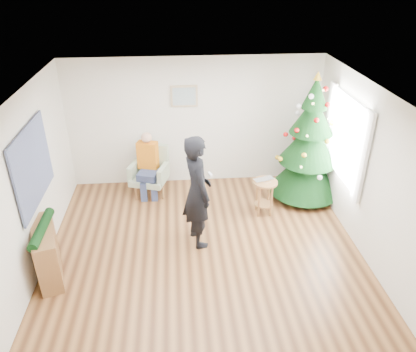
{
  "coord_description": "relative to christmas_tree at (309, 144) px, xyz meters",
  "views": [
    {
      "loc": [
        -0.39,
        -5.1,
        4.19
      ],
      "look_at": [
        0.1,
        0.6,
        1.1
      ],
      "focal_mm": 35.0,
      "sensor_mm": 36.0,
      "label": 1
    }
  ],
  "objects": [
    {
      "name": "floor",
      "position": [
        -2.09,
        -1.66,
        -1.12
      ],
      "size": [
        5.0,
        5.0,
        0.0
      ],
      "primitive_type": "plane",
      "color": "brown",
      "rests_on": "ground"
    },
    {
      "name": "ceiling",
      "position": [
        -2.09,
        -1.66,
        1.48
      ],
      "size": [
        5.0,
        5.0,
        0.0
      ],
      "primitive_type": "plane",
      "rotation": [
        3.14,
        0.0,
        0.0
      ],
      "color": "white",
      "rests_on": "wall_back"
    },
    {
      "name": "wall_back",
      "position": [
        -2.09,
        0.84,
        0.18
      ],
      "size": [
        5.0,
        0.0,
        5.0
      ],
      "primitive_type": "plane",
      "rotation": [
        1.57,
        0.0,
        0.0
      ],
      "color": "silver",
      "rests_on": "floor"
    },
    {
      "name": "wall_front",
      "position": [
        -2.09,
        -4.16,
        0.18
      ],
      "size": [
        5.0,
        0.0,
        5.0
      ],
      "primitive_type": "plane",
      "rotation": [
        -1.57,
        0.0,
        0.0
      ],
      "color": "silver",
      "rests_on": "floor"
    },
    {
      "name": "wall_left",
      "position": [
        -4.59,
        -1.66,
        0.18
      ],
      "size": [
        0.0,
        5.0,
        5.0
      ],
      "primitive_type": "plane",
      "rotation": [
        1.57,
        0.0,
        1.57
      ],
      "color": "silver",
      "rests_on": "floor"
    },
    {
      "name": "wall_right",
      "position": [
        0.41,
        -1.66,
        0.18
      ],
      "size": [
        0.0,
        5.0,
        5.0
      ],
      "primitive_type": "plane",
      "rotation": [
        1.57,
        0.0,
        -1.57
      ],
      "color": "silver",
      "rests_on": "floor"
    },
    {
      "name": "window_panel",
      "position": [
        0.38,
        -0.66,
        0.38
      ],
      "size": [
        0.04,
        1.3,
        1.4
      ],
      "primitive_type": "cube",
      "color": "white",
      "rests_on": "wall_right"
    },
    {
      "name": "curtains",
      "position": [
        0.35,
        -0.66,
        0.38
      ],
      "size": [
        0.05,
        1.75,
        1.5
      ],
      "color": "white",
      "rests_on": "wall_right"
    },
    {
      "name": "christmas_tree",
      "position": [
        0.0,
        0.0,
        0.0
      ],
      "size": [
        1.37,
        1.37,
        2.48
      ],
      "rotation": [
        0.0,
        0.0,
        -0.09
      ],
      "color": "#3F2816",
      "rests_on": "floor"
    },
    {
      "name": "stool",
      "position": [
        -0.92,
        -0.55,
        -0.77
      ],
      "size": [
        0.45,
        0.45,
        0.67
      ],
      "rotation": [
        0.0,
        0.0,
        -0.02
      ],
      "color": "brown",
      "rests_on": "floor"
    },
    {
      "name": "laptop",
      "position": [
        -0.92,
        -0.55,
        -0.43
      ],
      "size": [
        0.42,
        0.34,
        0.03
      ],
      "primitive_type": "imported",
      "rotation": [
        0.0,
        0.0,
        0.33
      ],
      "color": "silver",
      "rests_on": "stool"
    },
    {
      "name": "armchair",
      "position": [
        -3.02,
        0.4,
        -0.76
      ],
      "size": [
        0.82,
        0.8,
        0.97
      ],
      "rotation": [
        0.0,
        0.0,
        -0.31
      ],
      "color": "#97A988",
      "rests_on": "floor"
    },
    {
      "name": "seated_person",
      "position": [
        -3.04,
        0.35,
        -0.47
      ],
      "size": [
        0.47,
        0.61,
        1.27
      ],
      "rotation": [
        0.0,
        0.0,
        -0.31
      ],
      "color": "navy",
      "rests_on": "armchair"
    },
    {
      "name": "standing_man",
      "position": [
        -2.18,
        -1.28,
        -0.17
      ],
      "size": [
        0.63,
        0.79,
        1.9
      ],
      "primitive_type": "imported",
      "rotation": [
        0.0,
        0.0,
        1.85
      ],
      "color": "black",
      "rests_on": "floor"
    },
    {
      "name": "game_controller",
      "position": [
        -1.98,
        -1.31,
        0.15
      ],
      "size": [
        0.07,
        0.13,
        0.04
      ],
      "primitive_type": "cube",
      "rotation": [
        0.0,
        0.0,
        0.28
      ],
      "color": "white",
      "rests_on": "standing_man"
    },
    {
      "name": "console",
      "position": [
        -4.42,
        -1.9,
        -0.72
      ],
      "size": [
        0.58,
        1.04,
        0.8
      ],
      "primitive_type": "cube",
      "rotation": [
        0.0,
        0.0,
        0.3
      ],
      "color": "brown",
      "rests_on": "floor"
    },
    {
      "name": "garland",
      "position": [
        -4.42,
        -1.9,
        -0.3
      ],
      "size": [
        0.14,
        0.9,
        0.14
      ],
      "primitive_type": "cylinder",
      "rotation": [
        1.57,
        0.0,
        0.0
      ],
      "color": "black",
      "rests_on": "console"
    },
    {
      "name": "tapestry",
      "position": [
        -4.55,
        -1.36,
        0.43
      ],
      "size": [
        0.03,
        1.5,
        1.15
      ],
      "primitive_type": "cube",
      "color": "black",
      "rests_on": "wall_left"
    },
    {
      "name": "framed_picture",
      "position": [
        -2.29,
        0.81,
        0.73
      ],
      "size": [
        0.52,
        0.05,
        0.42
      ],
      "color": "tan",
      "rests_on": "wall_back"
    }
  ]
}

